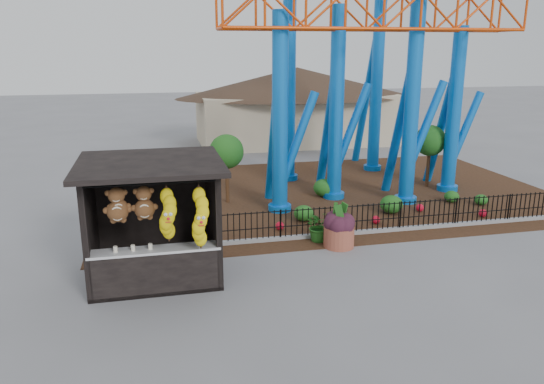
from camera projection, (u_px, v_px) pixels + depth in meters
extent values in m
plane|color=slate|center=(278.00, 284.00, 13.44)|extent=(120.00, 120.00, 0.00)
cube|color=#331E11|center=(327.00, 192.00, 21.82)|extent=(18.00, 12.00, 0.02)
cube|color=gray|center=(377.00, 231.00, 17.11)|extent=(18.00, 0.18, 0.12)
cube|color=black|center=(157.00, 274.00, 13.91)|extent=(3.20, 2.60, 0.10)
cube|color=black|center=(153.00, 207.00, 14.69)|extent=(3.20, 0.12, 3.00)
cube|color=black|center=(90.00, 226.00, 13.19)|extent=(0.12, 2.60, 3.00)
cube|color=black|center=(213.00, 217.00, 13.86)|extent=(0.12, 2.60, 3.00)
cube|color=black|center=(150.00, 164.00, 12.88)|extent=(3.50, 3.40, 0.12)
cube|color=black|center=(85.00, 243.00, 12.04)|extent=(0.14, 0.14, 3.00)
cube|color=black|center=(219.00, 233.00, 12.70)|extent=(0.14, 0.14, 3.00)
cube|color=black|center=(156.00, 272.00, 12.79)|extent=(3.00, 0.50, 1.10)
cube|color=silver|center=(155.00, 250.00, 12.64)|extent=(3.10, 0.55, 0.06)
cylinder|color=black|center=(151.00, 184.00, 11.81)|extent=(2.90, 0.04, 0.04)
cylinder|color=blue|center=(280.00, 115.00, 18.48)|extent=(0.56, 0.56, 7.00)
cylinder|color=blue|center=(280.00, 208.00, 19.37)|extent=(0.84, 0.84, 0.24)
cylinder|color=blue|center=(336.00, 106.00, 20.10)|extent=(0.56, 0.56, 7.30)
cylinder|color=blue|center=(334.00, 195.00, 21.04)|extent=(0.84, 0.84, 0.24)
cylinder|color=blue|center=(412.00, 105.00, 19.49)|extent=(0.56, 0.56, 7.50)
cylinder|color=blue|center=(405.00, 199.00, 20.45)|extent=(0.84, 0.84, 0.24)
cylinder|color=blue|center=(454.00, 111.00, 21.27)|extent=(0.56, 0.56, 6.60)
cylinder|color=blue|center=(447.00, 188.00, 22.11)|extent=(0.84, 0.84, 0.24)
cylinder|color=blue|center=(289.00, 72.00, 22.70)|extent=(0.56, 0.56, 9.50)
cylinder|color=blue|center=(288.00, 177.00, 23.92)|extent=(0.84, 0.84, 0.24)
cylinder|color=blue|center=(378.00, 59.00, 24.48)|extent=(0.56, 0.56, 10.50)
cylinder|color=blue|center=(372.00, 168.00, 25.83)|extent=(0.84, 0.84, 0.24)
cylinder|color=blue|center=(274.00, 136.00, 19.56)|extent=(0.36, 2.21, 5.85)
cylinder|color=blue|center=(297.00, 143.00, 19.19)|extent=(1.62, 0.32, 3.73)
cylinder|color=blue|center=(328.00, 126.00, 21.19)|extent=(0.36, 2.29, 6.10)
cylinder|color=blue|center=(350.00, 132.00, 20.83)|extent=(1.67, 0.32, 3.88)
cylinder|color=blue|center=(399.00, 127.00, 20.58)|extent=(0.36, 2.34, 6.26)
cylinder|color=blue|center=(423.00, 133.00, 20.22)|extent=(1.71, 0.32, 3.99)
cylinder|color=blue|center=(441.00, 129.00, 22.34)|extent=(0.36, 2.10, 5.53)
cylinder|color=blue|center=(463.00, 134.00, 21.97)|extent=(1.54, 0.32, 3.52)
cylinder|color=#9A4C38|center=(339.00, 237.00, 15.85)|extent=(1.15, 1.15, 0.63)
ellipsoid|color=#341422|center=(340.00, 217.00, 15.68)|extent=(0.70, 0.70, 0.64)
imported|color=#315F1B|center=(319.00, 226.00, 16.27)|extent=(1.04, 0.95, 0.99)
ellipsoid|color=#1C5218|center=(304.00, 213.00, 18.17)|extent=(0.68, 0.68, 0.54)
ellipsoid|color=#1C5218|center=(391.00, 204.00, 19.01)|extent=(0.81, 0.81, 0.65)
ellipsoid|color=#1C5218|center=(452.00, 197.00, 20.37)|extent=(0.56, 0.56, 0.45)
ellipsoid|color=#1C5218|center=(324.00, 188.00, 21.15)|extent=(0.88, 0.88, 0.70)
ellipsoid|color=#1C5218|center=(481.00, 200.00, 20.04)|extent=(0.50, 0.50, 0.40)
sphere|color=red|center=(280.00, 226.00, 17.29)|extent=(0.28, 0.28, 0.28)
sphere|color=red|center=(376.00, 220.00, 17.90)|extent=(0.28, 0.28, 0.28)
sphere|color=red|center=(420.00, 208.00, 19.24)|extent=(0.28, 0.28, 0.28)
sphere|color=red|center=(483.00, 213.00, 18.62)|extent=(0.28, 0.28, 0.28)
cube|color=#BFAD8C|center=(297.00, 118.00, 33.14)|extent=(12.00, 6.00, 3.00)
cone|color=#332319|center=(297.00, 79.00, 32.50)|extent=(15.00, 15.00, 1.80)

